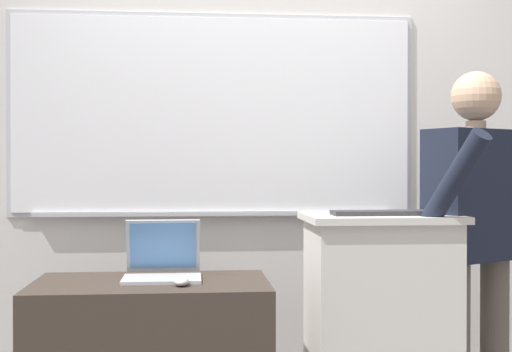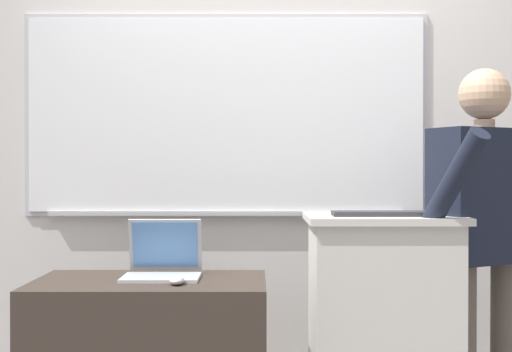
{
  "view_description": "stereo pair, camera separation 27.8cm",
  "coord_description": "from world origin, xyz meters",
  "views": [
    {
      "loc": [
        -0.35,
        -2.55,
        1.19
      ],
      "look_at": [
        -0.07,
        0.46,
        1.16
      ],
      "focal_mm": 50.0,
      "sensor_mm": 36.0,
      "label": 1
    },
    {
      "loc": [
        -0.07,
        -2.57,
        1.19
      ],
      "look_at": [
        -0.07,
        0.46,
        1.16
      ],
      "focal_mm": 50.0,
      "sensor_mm": 36.0,
      "label": 2
    }
  ],
  "objects": [
    {
      "name": "computer_mouse_by_laptop",
      "position": [
        -0.39,
        0.28,
        0.74
      ],
      "size": [
        0.06,
        0.1,
        0.03
      ],
      "color": "#BCBCC1",
      "rests_on": "side_desk"
    },
    {
      "name": "wireless_keyboard",
      "position": [
        0.48,
        0.44,
        1.0
      ],
      "size": [
        0.45,
        0.14,
        0.02
      ],
      "color": "#2D2D30",
      "rests_on": "lectern_podium"
    },
    {
      "name": "laptop",
      "position": [
        -0.47,
        0.5,
        0.8
      ],
      "size": [
        0.32,
        0.3,
        0.24
      ],
      "color": "#B7BABF",
      "rests_on": "side_desk"
    },
    {
      "name": "lectern_podium",
      "position": [
        0.48,
        0.51,
        0.5
      ],
      "size": [
        0.66,
        0.49,
        0.99
      ],
      "color": "beige",
      "rests_on": "ground_plane"
    },
    {
      "name": "back_wall",
      "position": [
        -0.01,
        1.28,
        1.48
      ],
      "size": [
        6.4,
        0.17,
        2.96
      ],
      "color": "silver",
      "rests_on": "ground_plane"
    },
    {
      "name": "person_presenter",
      "position": [
        0.93,
        0.55,
        0.95
      ],
      "size": [
        0.64,
        0.7,
        1.63
      ],
      "rotation": [
        0.0,
        0.0,
        0.48
      ],
      "color": "brown",
      "rests_on": "ground_plane"
    }
  ]
}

